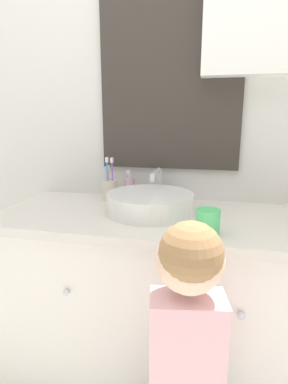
{
  "coord_description": "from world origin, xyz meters",
  "views": [
    {
      "loc": [
        0.18,
        -0.78,
        1.16
      ],
      "look_at": [
        -0.06,
        0.28,
        0.9
      ],
      "focal_mm": 28.0,
      "sensor_mm": 36.0,
      "label": 1
    }
  ],
  "objects_px": {
    "sink_basin": "(151,202)",
    "child_figure": "(187,347)",
    "soap_dispenser": "(130,188)",
    "drinking_cup": "(208,222)",
    "toothbrush_holder": "(110,189)"
  },
  "relations": [
    {
      "from": "toothbrush_holder",
      "to": "drinking_cup",
      "type": "xyz_separation_m",
      "value": [
        0.45,
        -0.34,
        -0.01
      ]
    },
    {
      "from": "toothbrush_holder",
      "to": "drinking_cup",
      "type": "distance_m",
      "value": 0.56
    },
    {
      "from": "toothbrush_holder",
      "to": "soap_dispenser",
      "type": "height_order",
      "value": "toothbrush_holder"
    },
    {
      "from": "sink_basin",
      "to": "toothbrush_holder",
      "type": "bearing_deg",
      "value": 147.34
    },
    {
      "from": "sink_basin",
      "to": "child_figure",
      "type": "height_order",
      "value": "sink_basin"
    },
    {
      "from": "soap_dispenser",
      "to": "child_figure",
      "type": "xyz_separation_m",
      "value": [
        0.33,
        -0.63,
        -0.28
      ]
    },
    {
      "from": "soap_dispenser",
      "to": "child_figure",
      "type": "distance_m",
      "value": 0.77
    },
    {
      "from": "sink_basin",
      "to": "soap_dispenser",
      "type": "bearing_deg",
      "value": 126.92
    },
    {
      "from": "child_figure",
      "to": "drinking_cup",
      "type": "relative_size",
      "value": 11.0
    },
    {
      "from": "sink_basin",
      "to": "toothbrush_holder",
      "type": "height_order",
      "value": "toothbrush_holder"
    },
    {
      "from": "sink_basin",
      "to": "child_figure",
      "type": "relative_size",
      "value": 0.43
    },
    {
      "from": "drinking_cup",
      "to": "child_figure",
      "type": "bearing_deg",
      "value": -98.59
    },
    {
      "from": "toothbrush_holder",
      "to": "drinking_cup",
      "type": "relative_size",
      "value": 2.38
    },
    {
      "from": "toothbrush_holder",
      "to": "sink_basin",
      "type": "bearing_deg",
      "value": -32.66
    },
    {
      "from": "child_figure",
      "to": "drinking_cup",
      "type": "xyz_separation_m",
      "value": [
        0.04,
        0.25,
        0.27
      ]
    }
  ]
}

